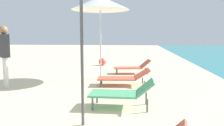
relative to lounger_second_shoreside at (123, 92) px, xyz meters
The scene contains 6 objects.
lounger_second_shoreside is the anchor object (origin of this frame).
umbrella_farthest 3.92m from the lounger_second_shoreside, 108.25° to the left, with size 1.94×1.94×2.85m.
lounger_farthest_shoreside 4.35m from the lounger_second_shoreside, 89.31° to the left, with size 1.49×0.79×0.56m.
lounger_farthest_inland 2.13m from the lounger_second_shoreside, 93.40° to the left, with size 1.60×0.75×0.51m.
person_walking_near 3.83m from the lounger_second_shoreside, 157.94° to the left, with size 0.41×0.41×1.76m.
beach_ball 6.89m from the lounger_second_shoreside, 103.31° to the left, with size 0.38×0.38×0.38m, color #E54C38.
Camera 1 is at (0.95, 0.97, 1.45)m, focal length 35.96 mm.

